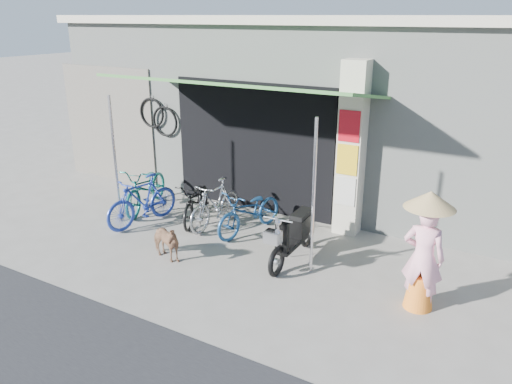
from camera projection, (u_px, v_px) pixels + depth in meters
The scene contains 13 objects.
ground at pixel (234, 277), 7.38m from camera, with size 80.00×80.00×0.00m, color gray.
bicycle_shop at pixel (357, 103), 10.92m from camera, with size 12.30×5.30×3.66m.
shop_pillar at pixel (352, 150), 8.47m from camera, with size 0.42×0.44×3.00m.
awning at pixel (238, 88), 8.29m from camera, with size 4.60×1.88×2.72m.
neighbour_left at pixel (109, 124), 11.41m from camera, with size 2.60×0.06×2.60m, color #6B665B.
bike_teal at pixel (146, 187), 9.85m from camera, with size 0.60×1.71×0.90m, color #186C61.
bike_blue at pixel (142, 201), 9.12m from camera, with size 0.43×1.54×0.92m, color #22399F.
bike_black at pixel (197, 201), 9.30m from camera, with size 0.53×1.52×0.80m, color black.
bike_silver at pixel (215, 203), 9.05m from camera, with size 0.41×1.45×0.87m, color #BBBCC0.
bike_navy at pixel (250, 211), 8.78m from camera, with size 0.54×1.54×0.81m, color navy.
street_dog at pixel (164, 242), 7.83m from camera, with size 0.33×0.72×0.61m, color #946D4E.
moped at pixel (294, 235), 7.79m from camera, with size 0.46×1.62×0.91m.
nun at pixel (424, 251), 6.36m from camera, with size 0.64×0.64×1.63m.
Camera 1 is at (3.54, -5.49, 3.67)m, focal length 35.00 mm.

